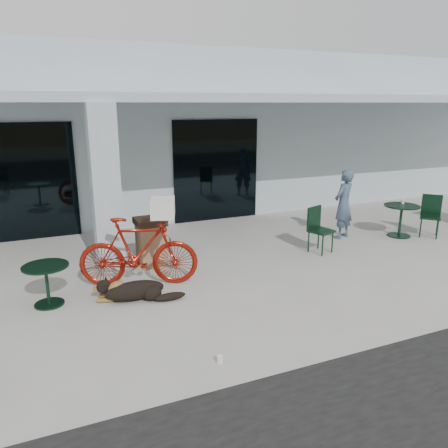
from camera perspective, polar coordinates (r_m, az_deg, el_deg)
name	(u,v)px	position (r m, az deg, el deg)	size (l,w,h in m)	color
ground	(229,303)	(7.15, 0.67, -10.24)	(80.00, 80.00, 0.00)	#B4B1AA
building	(123,131)	(14.65, -13.08, 11.77)	(22.00, 7.00, 4.50)	silver
storefront_glass_left	(12,183)	(11.03, -25.97, 4.78)	(2.80, 0.06, 2.70)	black
storefront_glass_right	(216,171)	(11.86, -1.03, 6.99)	(2.40, 0.06, 2.70)	black
column	(106,189)	(8.41, -15.21, 4.37)	(0.50, 0.50, 3.12)	silver
overhang	(162,98)	(9.84, -8.07, 15.97)	(22.00, 2.80, 0.18)	silver
bicycle	(138,252)	(7.73, -11.11, -3.56)	(0.58, 2.05, 1.23)	maroon
laundry_basket	(163,208)	(7.48, -7.99, 2.11)	(0.53, 0.39, 0.31)	white
dog	(135,289)	(7.31, -11.52, -8.37)	(1.10, 0.37, 0.37)	black
cup_near_dog	(220,359)	(5.65, -0.54, -17.26)	(0.08, 0.08, 0.09)	white
cafe_table_near	(47,285)	(7.49, -22.08, -7.43)	(0.71, 0.71, 0.67)	black
cafe_table_far	(400,221)	(11.28, 22.05, 0.39)	(0.82, 0.82, 0.77)	black
cafe_chair_far_a	(321,230)	(9.52, 12.57, -0.82)	(0.44, 0.49, 0.98)	black
cafe_chair_far_b	(430,216)	(11.52, 25.34, 0.90)	(0.45, 0.49, 0.99)	black
person	(343,204)	(10.62, 15.34, 2.51)	(0.60, 0.39, 1.63)	#40546B
cup_on_table	(403,202)	(11.36, 22.30, 2.72)	(0.07, 0.07, 0.10)	white
trash_receptacle	(151,242)	(8.70, -9.52, -2.30)	(0.56, 0.56, 0.96)	#926D4C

